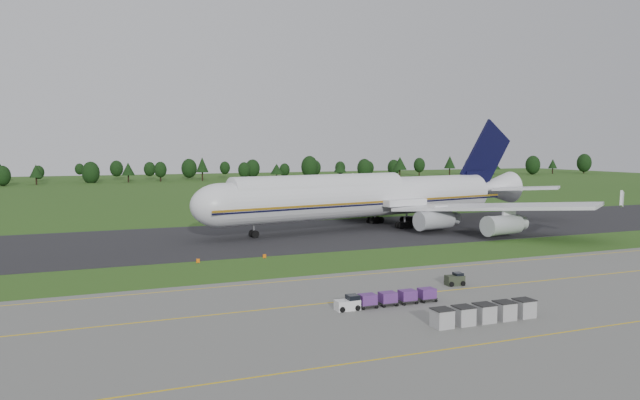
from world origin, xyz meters
name	(u,v)px	position (x,y,z in m)	size (l,w,h in m)	color
ground	(329,262)	(0.00, 0.00, 0.00)	(600.00, 600.00, 0.00)	#294E17
apron	(467,323)	(0.00, -34.00, 0.03)	(300.00, 52.00, 0.06)	slate
taxiway	(271,236)	(0.00, 28.00, 0.04)	(300.00, 40.00, 0.08)	black
apron_markings	(428,305)	(0.00, -26.98, 0.06)	(300.00, 30.20, 0.01)	#DFB50D
tree_line	(202,169)	(26.13, 218.73, 6.02)	(528.46, 23.49, 11.52)	black
aircraft	(370,196)	(23.19, 32.47, 6.66)	(83.34, 79.67, 23.31)	silver
baggage_train	(385,299)	(-4.35, -25.46, 0.83)	(11.79, 1.51, 1.45)	silver
utility_cart	(455,280)	(8.17, -19.94, 0.65)	(2.33, 1.56, 1.21)	#2A3122
uld_row	(484,313)	(1.58, -34.50, 0.96)	(11.41, 1.81, 1.79)	#9C9C9C
edge_markers	(232,259)	(-12.84, 6.83, 0.27)	(10.62, 0.30, 0.60)	#E46207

